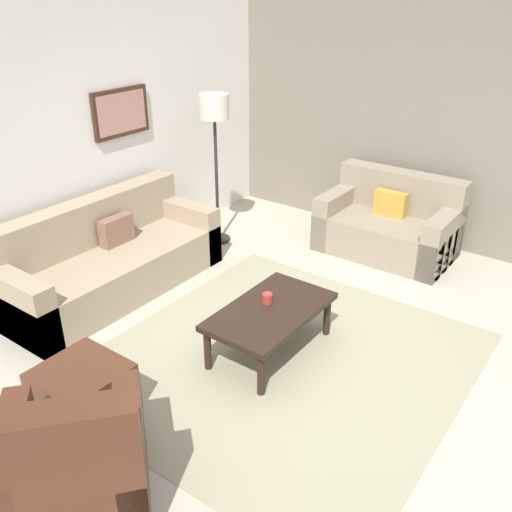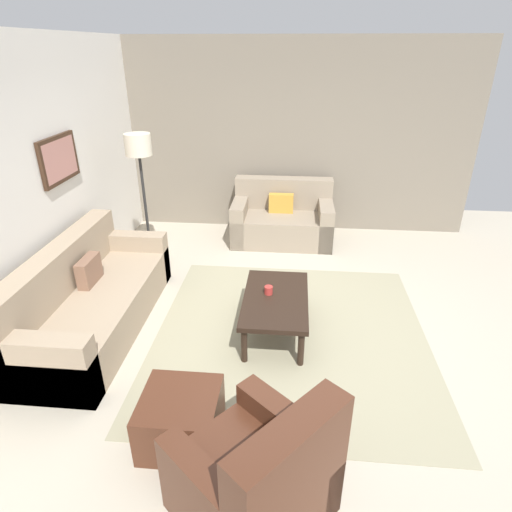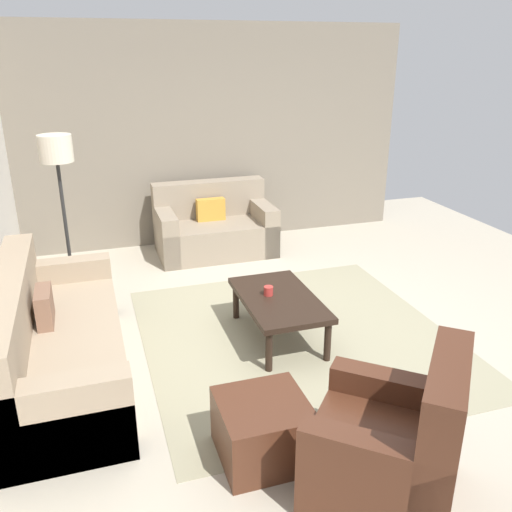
% 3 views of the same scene
% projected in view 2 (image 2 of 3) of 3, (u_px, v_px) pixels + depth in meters
% --- Properties ---
extents(ground_plane, '(8.00, 8.00, 0.00)m').
position_uv_depth(ground_plane, '(291.00, 335.00, 4.38)').
color(ground_plane, '#B2A893').
extents(rear_partition, '(6.00, 0.12, 2.80)m').
position_uv_depth(rear_partition, '(15.00, 196.00, 3.98)').
color(rear_partition, silver).
rests_on(rear_partition, ground_plane).
extents(stone_feature_panel, '(0.12, 5.20, 2.80)m').
position_uv_depth(stone_feature_panel, '(298.00, 139.00, 6.44)').
color(stone_feature_panel, slate).
rests_on(stone_feature_panel, ground_plane).
extents(area_rug, '(2.87, 2.72, 0.01)m').
position_uv_depth(area_rug, '(291.00, 335.00, 4.38)').
color(area_rug, gray).
rests_on(area_rug, ground_plane).
extents(couch_main, '(2.27, 0.90, 0.88)m').
position_uv_depth(couch_main, '(86.00, 301.00, 4.40)').
color(couch_main, gray).
rests_on(couch_main, ground_plane).
extents(couch_loveseat, '(0.87, 1.46, 0.88)m').
position_uv_depth(couch_loveseat, '(282.00, 220.00, 6.46)').
color(couch_loveseat, gray).
rests_on(couch_loveseat, ground_plane).
extents(armchair_leather, '(1.13, 1.13, 0.95)m').
position_uv_depth(armchair_leather, '(260.00, 483.00, 2.56)').
color(armchair_leather, '#4C2819').
rests_on(armchair_leather, ground_plane).
extents(ottoman, '(0.56, 0.56, 0.40)m').
position_uv_depth(ottoman, '(181.00, 419.00, 3.14)').
color(ottoman, '#4C2819').
rests_on(ottoman, ground_plane).
extents(coffee_table, '(1.10, 0.64, 0.41)m').
position_uv_depth(coffee_table, '(276.00, 302.00, 4.28)').
color(coffee_table, black).
rests_on(coffee_table, ground_plane).
extents(cup, '(0.08, 0.08, 0.08)m').
position_uv_depth(cup, '(269.00, 290.00, 4.30)').
color(cup, '#B2332D').
rests_on(cup, coffee_table).
extents(lamp_standing, '(0.32, 0.32, 1.71)m').
position_uv_depth(lamp_standing, '(140.00, 159.00, 5.26)').
color(lamp_standing, black).
rests_on(lamp_standing, ground_plane).
extents(framed_artwork, '(0.71, 0.04, 0.48)m').
position_uv_depth(framed_artwork, '(59.00, 159.00, 4.53)').
color(framed_artwork, '#382316').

